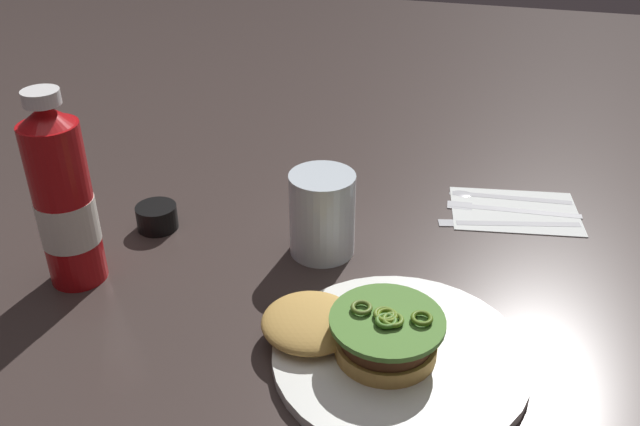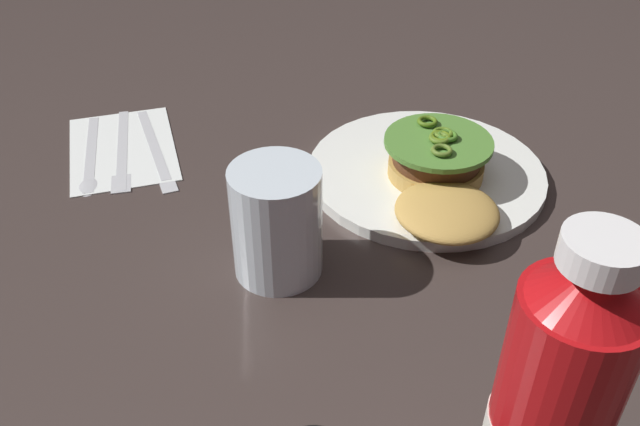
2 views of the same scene
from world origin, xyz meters
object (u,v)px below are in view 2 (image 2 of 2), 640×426
(burger_sandwich, at_px, (440,176))
(ketchup_bottle, at_px, (547,421))
(fork_utensil, at_px, (122,154))
(spoon_utensil, at_px, (89,163))
(dinner_plate, at_px, (426,173))
(butter_knife, at_px, (156,151))
(water_glass, at_px, (277,222))
(napkin, at_px, (122,148))

(burger_sandwich, xyz_separation_m, ketchup_bottle, (0.36, -0.05, 0.08))
(burger_sandwich, bearing_deg, fork_utensil, -111.33)
(burger_sandwich, height_order, spoon_utensil, burger_sandwich)
(dinner_plate, height_order, ketchup_bottle, ketchup_bottle)
(burger_sandwich, relative_size, butter_knife, 1.01)
(water_glass, distance_m, fork_utensil, 0.29)
(ketchup_bottle, distance_m, fork_utensil, 0.60)
(dinner_plate, height_order, napkin, dinner_plate)
(dinner_plate, bearing_deg, napkin, -107.39)
(butter_knife, bearing_deg, napkin, -114.28)
(spoon_utensil, height_order, butter_knife, same)
(burger_sandwich, height_order, fork_utensil, burger_sandwich)
(dinner_plate, height_order, burger_sandwich, burger_sandwich)
(butter_knife, bearing_deg, ketchup_bottle, 27.83)
(napkin, height_order, spoon_utensil, spoon_utensil)
(burger_sandwich, bearing_deg, water_glass, -64.49)
(dinner_plate, bearing_deg, burger_sandwich, 1.72)
(burger_sandwich, height_order, water_glass, water_glass)
(dinner_plate, xyz_separation_m, ketchup_bottle, (0.41, -0.05, 0.10))
(water_glass, distance_m, napkin, 0.30)
(ketchup_bottle, distance_m, spoon_utensil, 0.60)
(dinner_plate, distance_m, napkin, 0.37)
(spoon_utensil, bearing_deg, fork_utensil, 112.69)
(ketchup_bottle, bearing_deg, fork_utensil, -148.62)
(water_glass, bearing_deg, burger_sandwich, 115.51)
(spoon_utensil, distance_m, butter_knife, 0.08)
(ketchup_bottle, relative_size, water_glass, 2.19)
(water_glass, bearing_deg, butter_knife, -150.20)
(burger_sandwich, height_order, butter_knife, burger_sandwich)
(spoon_utensil, bearing_deg, ketchup_bottle, 35.08)
(napkin, xyz_separation_m, fork_utensil, (0.02, 0.00, 0.00))
(ketchup_bottle, height_order, napkin, ketchup_bottle)
(butter_knife, bearing_deg, dinner_plate, 73.60)
(ketchup_bottle, bearing_deg, water_glass, -153.82)
(dinner_plate, xyz_separation_m, fork_utensil, (-0.09, -0.35, -0.00))
(napkin, bearing_deg, dinner_plate, 72.61)
(burger_sandwich, xyz_separation_m, spoon_utensil, (-0.12, -0.39, -0.03))
(ketchup_bottle, xyz_separation_m, butter_knife, (-0.50, -0.26, -0.10))
(ketchup_bottle, height_order, water_glass, ketchup_bottle)
(spoon_utensil, bearing_deg, dinner_plate, 78.80)
(napkin, distance_m, spoon_utensil, 0.05)
(burger_sandwich, xyz_separation_m, water_glass, (0.09, -0.18, 0.02))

